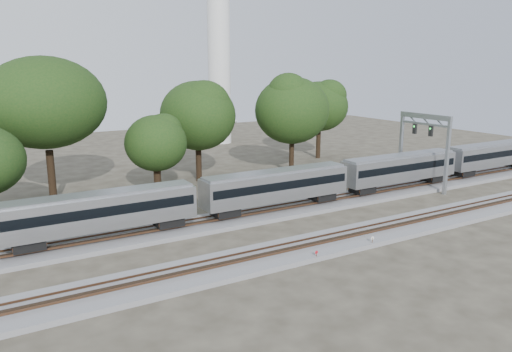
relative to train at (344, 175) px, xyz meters
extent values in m
plane|color=#383328|center=(-15.10, -6.00, -3.04)|extent=(160.00, 160.00, 0.00)
cube|color=slate|center=(-15.10, 0.00, -2.84)|extent=(160.00, 5.00, 0.40)
cube|color=brown|center=(-15.10, -0.72, -2.38)|extent=(160.00, 0.08, 0.15)
cube|color=brown|center=(-15.10, 0.72, -2.38)|extent=(160.00, 0.08, 0.15)
cube|color=slate|center=(-15.10, -10.00, -2.84)|extent=(160.00, 5.00, 0.40)
cube|color=brown|center=(-15.10, -10.72, -2.38)|extent=(160.00, 0.08, 0.15)
cube|color=brown|center=(-15.10, -9.28, -2.38)|extent=(160.00, 0.08, 0.15)
cube|color=#B5B7BC|center=(-26.46, 0.00, -0.07)|extent=(16.20, 2.79, 2.79)
cube|color=black|center=(-26.46, 0.00, 0.21)|extent=(15.64, 2.84, 0.84)
cube|color=gray|center=(-26.46, 0.00, 1.37)|extent=(15.83, 2.23, 0.33)
cube|color=black|center=(-32.33, 0.00, -1.89)|extent=(2.42, 2.05, 0.84)
cube|color=black|center=(-20.59, 0.00, -1.89)|extent=(2.42, 2.05, 0.84)
cube|color=#B5B7BC|center=(-8.90, 0.00, -0.07)|extent=(16.20, 2.79, 2.79)
cube|color=black|center=(-8.90, 0.00, 0.21)|extent=(15.64, 2.84, 0.84)
cube|color=gray|center=(-8.90, 0.00, 1.37)|extent=(15.83, 2.23, 0.33)
cube|color=black|center=(-14.77, 0.00, -1.89)|extent=(2.42, 2.05, 0.84)
cube|color=black|center=(-3.04, 0.00, -1.89)|extent=(2.42, 2.05, 0.84)
cube|color=#B5B7BC|center=(8.66, 0.00, -0.07)|extent=(16.20, 2.79, 2.79)
cube|color=black|center=(8.66, 0.00, 0.21)|extent=(15.64, 2.84, 0.84)
cube|color=gray|center=(8.66, 0.00, 1.37)|extent=(15.83, 2.23, 0.33)
cube|color=black|center=(2.79, 0.00, -1.89)|extent=(2.42, 2.05, 0.84)
cube|color=black|center=(14.52, 0.00, -1.89)|extent=(2.42, 2.05, 0.84)
cube|color=#B5B7BC|center=(26.21, 0.00, -0.07)|extent=(16.20, 2.79, 2.79)
cube|color=black|center=(26.21, 0.00, 0.21)|extent=(15.64, 2.84, 0.84)
cube|color=gray|center=(26.21, 0.00, 1.37)|extent=(15.83, 2.23, 0.33)
cube|color=black|center=(20.35, 0.00, -1.89)|extent=(2.42, 2.05, 0.84)
cylinder|color=#512D19|center=(-13.08, -12.30, -2.65)|extent=(0.05, 0.05, 0.78)
cylinder|color=red|center=(-13.08, -12.30, -2.30)|extent=(0.28, 0.06, 0.28)
cylinder|color=#512D19|center=(-7.15, -12.23, -2.62)|extent=(0.06, 0.06, 0.84)
cylinder|color=silver|center=(-7.15, -12.23, -2.24)|extent=(0.30, 0.07, 0.30)
cube|color=#512D19|center=(-8.39, -11.43, -2.89)|extent=(0.53, 0.35, 0.30)
cylinder|color=silver|center=(7.45, 45.63, 11.96)|extent=(4.29, 4.29, 30.00)
cone|color=silver|center=(7.45, 45.63, -0.89)|extent=(6.86, 6.86, 4.29)
cube|color=gray|center=(12.41, -3.59, 1.58)|extent=(0.36, 0.36, 9.24)
cube|color=gray|center=(12.41, 3.59, 1.58)|extent=(0.36, 0.36, 9.24)
cube|color=gray|center=(12.41, 0.00, 5.89)|extent=(0.41, 7.60, 0.62)
cube|color=gray|center=(12.41, 0.00, 4.97)|extent=(0.26, 7.60, 0.26)
cube|color=black|center=(12.10, -1.23, 4.25)|extent=(0.26, 0.51, 1.23)
cube|color=black|center=(12.10, 1.23, 4.25)|extent=(0.26, 0.51, 1.23)
cylinder|color=black|center=(-28.03, 15.74, -0.05)|extent=(0.70, 0.70, 5.96)
ellipsoid|color=#173411|center=(-28.03, 15.74, 8.04)|extent=(11.25, 11.25, 9.56)
cylinder|color=black|center=(-17.16, 12.43, -1.33)|extent=(0.70, 0.70, 3.41)
ellipsoid|color=#173411|center=(-17.16, 12.43, 3.29)|extent=(6.43, 6.43, 5.46)
cylinder|color=black|center=(-9.67, 17.59, -0.72)|extent=(0.70, 0.70, 4.63)
ellipsoid|color=#173411|center=(-9.67, 17.59, 5.56)|extent=(8.73, 8.73, 7.42)
cylinder|color=black|center=(3.23, 14.92, -0.65)|extent=(0.70, 0.70, 4.78)
ellipsoid|color=#173411|center=(3.23, 14.92, 5.84)|extent=(9.02, 9.02, 7.66)
cylinder|color=black|center=(13.93, 22.79, -0.77)|extent=(0.70, 0.70, 4.54)
ellipsoid|color=#173411|center=(13.93, 22.79, 5.39)|extent=(8.56, 8.56, 7.28)
camera|label=1|loc=(-35.74, -41.45, 12.07)|focal=35.00mm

